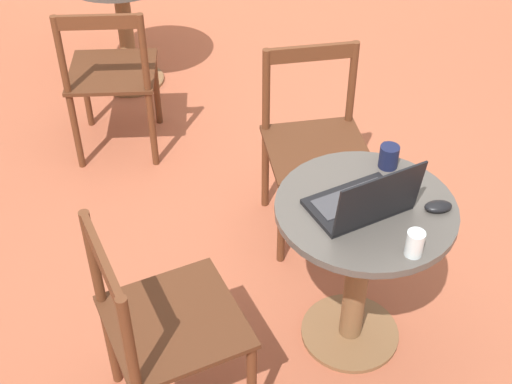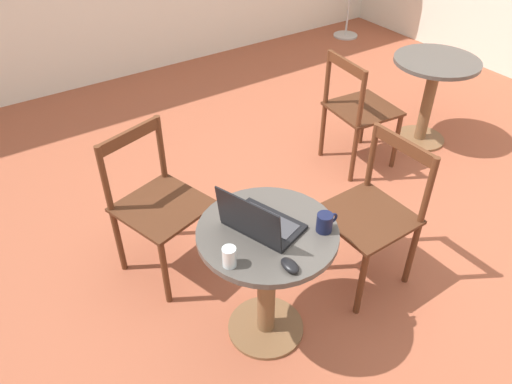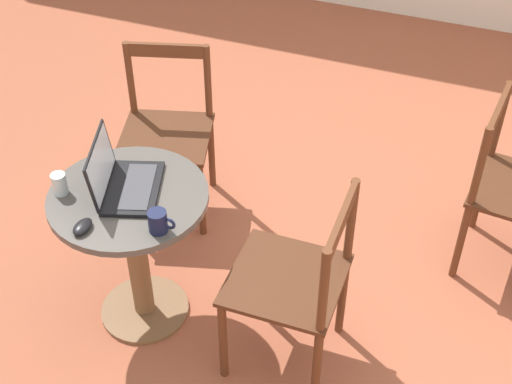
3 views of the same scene
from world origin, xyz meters
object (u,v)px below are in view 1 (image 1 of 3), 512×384
Objects in this scene: cafe_table_mid at (123,8)px; chair_near_right at (315,146)px; chair_near_back at (163,327)px; laptop at (364,202)px; cafe_table_near at (361,248)px; mug at (389,156)px; mouse at (438,206)px; chair_mid_left at (112,77)px; drinking_glass at (415,243)px.

chair_near_right is (-1.46, -0.85, -0.05)m from cafe_table_mid.
laptop is (0.20, -0.73, 0.30)m from chair_near_back.
chair_near_back reaches higher than cafe_table_mid.
cafe_table_near and cafe_table_mid have the same top height.
chair_near_back is at bearing 106.82° from cafe_table_near.
cafe_table_mid is 1.77× the size of laptop.
laptop is 0.29m from mug.
chair_near_right is 0.86m from mouse.
cafe_table_near is 1.00× the size of cafe_table_mid.
chair_mid_left is 1.78m from laptop.
mug is at bearing -6.45° from drinking_glass.
chair_near_right reaches higher than cafe_table_mid.
mug is at bearing -63.62° from chair_near_back.
cafe_table_mid is 7.09× the size of mouse.
cafe_table_mid is 6.36× the size of mug.
drinking_glass reaches higher than cafe_table_mid.
mouse is 0.29m from mug.
chair_near_right is 0.61m from mug.
laptop reaches higher than chair_mid_left.
chair_near_right is at bearing -37.81° from chair_near_back.
drinking_glass is at bearing 173.55° from mug.
laptop is at bearing 179.57° from chair_near_right.
chair_mid_left is at bearing 40.64° from mug.
mug is at bearing -162.67° from chair_near_right.
mug is (0.24, -0.16, -0.00)m from laptop.
laptop is at bearing -148.66° from chair_mid_left.
cafe_table_near is 0.26m from laptop.
laptop is 0.25m from drinking_glass.
chair_near_right is 1.18m from chair_mid_left.
laptop is (-0.75, 0.01, 0.30)m from chair_near_right.
cafe_table_near is 0.81× the size of chair_near_back.
laptop reaches higher than drinking_glass.
mouse is (-2.24, -1.11, 0.22)m from cafe_table_mid.
mouse is (-1.52, -1.18, 0.27)m from chair_mid_left.
mug is (-1.96, -1.01, 0.25)m from cafe_table_mid.
cafe_table_near is at bearing 76.85° from mouse.
chair_near_right is 8.77× the size of mouse.
cafe_table_near is 6.36× the size of mug.
laptop is at bearing 84.12° from mouse.
chair_mid_left is (1.47, 0.93, -0.05)m from cafe_table_near.
laptop is at bearing 142.50° from cafe_table_near.
mug is 1.19× the size of drinking_glass.
cafe_table_near is 0.36m from mug.
chair_near_right is 0.81m from laptop.
chair_mid_left reaches higher than drinking_glass.
mug is (0.22, -0.14, 0.25)m from cafe_table_near.
chair_mid_left is 1.94m from mouse.
cafe_table_near is at bearing 146.86° from mug.
chair_mid_left is 7.86× the size of mug.
drinking_glass is (-0.47, 0.05, 0.00)m from mug.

